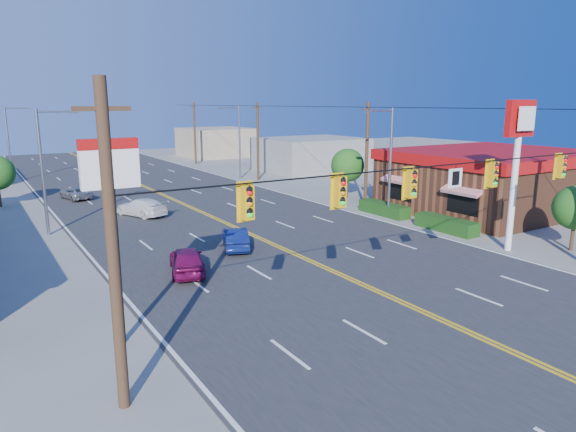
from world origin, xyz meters
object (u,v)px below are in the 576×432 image
kfc_pylon (518,145)px  car_blue (235,239)px  car_white (141,208)px  signal_span (431,195)px  car_magenta (187,261)px  car_silver (76,194)px  kfc (491,180)px  pizza_hut_sign (112,199)px

kfc_pylon → car_blue: bearing=147.5°
car_white → signal_span: bearing=77.9°
car_magenta → car_white: (2.01, 14.38, -0.02)m
kfc_pylon → car_silver: kfc_pylon is taller
kfc_pylon → car_silver: bearing=121.2°
signal_span → kfc: size_ratio=1.49×
car_blue → car_silver: 22.05m
kfc → car_magenta: kfc is taller
car_magenta → car_blue: bearing=-129.6°
kfc → car_white: (-24.19, 12.21, -1.73)m
kfc_pylon → car_magenta: 19.03m
kfc → pizza_hut_sign: size_ratio=2.38×
kfc → kfc_pylon: bearing=-138.0°
signal_span → pizza_hut_sign: signal_span is taller
pizza_hut_sign → car_magenta: (4.70, 5.83, -4.51)m
car_magenta → car_silver: bearing=-71.3°
car_white → car_magenta: bearing=60.1°
car_white → car_silver: (-2.88, 9.79, -0.11)m
signal_span → kfc_pylon: 11.87m
kfc_pylon → car_magenta: kfc_pylon is taller
signal_span → car_blue: size_ratio=6.46×
signal_span → kfc_pylon: bearing=19.8°
car_magenta → car_silver: (-0.87, 24.17, -0.13)m
pizza_hut_sign → car_white: (6.71, 20.21, -4.53)m
car_magenta → pizza_hut_sign: bearing=67.8°
kfc → pizza_hut_sign: 32.04m
kfc → pizza_hut_sign: bearing=-165.5°
kfc → car_white: size_ratio=3.62×
car_silver → kfc: bearing=130.0°
car_silver → car_blue: bearing=91.9°
car_blue → car_white: bearing=-59.0°
kfc → kfc_pylon: size_ratio=1.92×
pizza_hut_sign → car_blue: pizza_hut_sign is taller
car_silver → pizza_hut_sign: bearing=71.8°
kfc → car_white: 27.15m
car_magenta → car_white: 14.52m
pizza_hut_sign → kfc: bearing=14.5°
signal_span → car_white: 24.92m
signal_span → car_silver: (-7.05, 33.99, -4.35)m
car_magenta → car_white: car_magenta is taller
signal_span → kfc: signal_span is taller
kfc_pylon → pizza_hut_sign: kfc_pylon is taller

